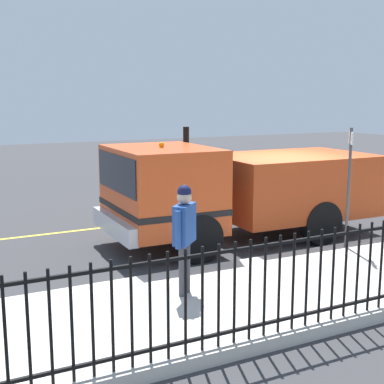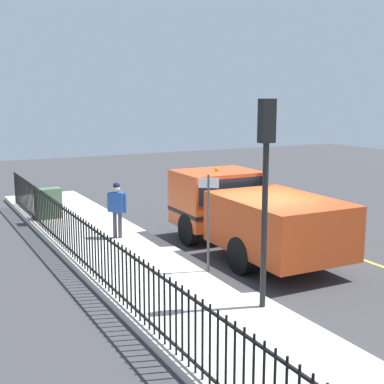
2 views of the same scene
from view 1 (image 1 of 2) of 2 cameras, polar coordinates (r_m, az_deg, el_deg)
The scene contains 7 objects.
ground_plane at distance 12.63m, azimuth 9.42°, elevation -4.69°, with size 55.49×55.49×0.00m, color #38383A.
sidewalk_slab at distance 10.43m, azimuth 19.55°, elevation -7.82°, with size 3.03×25.22×0.18m, color beige.
lane_marking at distance 14.84m, azimuth 3.12°, elevation -2.34°, with size 0.12×22.70×0.01m, color yellow.
work_truck at distance 11.92m, azimuth 4.13°, elevation 0.67°, with size 2.61×6.29×2.50m.
worker_standing at distance 8.19m, azimuth -0.81°, elevation -3.81°, with size 0.49×0.50×1.71m.
traffic_cone at distance 13.29m, azimuth -6.98°, elevation -2.57°, with size 0.42×0.42×0.59m, color orange.
street_sign at distance 11.13m, azimuth 16.26°, elevation 1.86°, with size 0.42×0.32×2.41m.
Camera 1 is at (9.76, -7.36, 3.19)m, focal length 50.55 mm.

